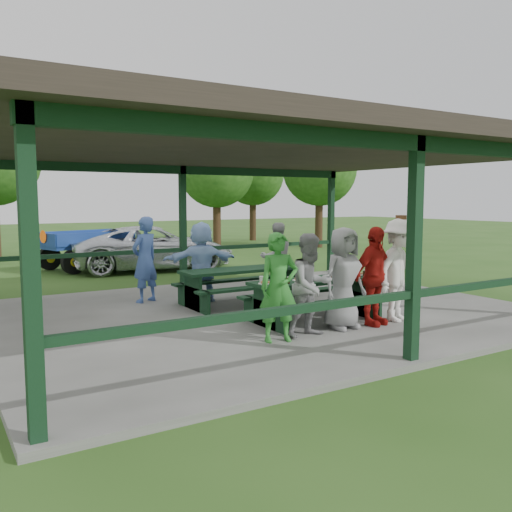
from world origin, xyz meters
TOP-DOWN VIEW (x-y plane):
  - ground at (0.00, 0.00)m, footprint 90.00×90.00m
  - concrete_slab at (0.00, 0.00)m, footprint 10.00×8.00m
  - pavilion_structure at (0.00, 0.00)m, footprint 10.60×8.60m
  - picnic_table_near at (0.30, -1.20)m, footprint 2.36×1.39m
  - picnic_table_far at (0.01, 0.80)m, footprint 2.63×1.39m
  - table_setting at (0.34, -1.16)m, footprint 2.32×0.45m
  - contestant_green at (-1.02, -2.07)m, footprint 0.69×0.54m
  - contestant_grey_left at (-0.40, -2.08)m, footprint 0.83×0.66m
  - contestant_grey_mid at (0.37, -1.95)m, footprint 0.87×0.60m
  - contestant_red at (0.99, -2.03)m, footprint 1.07×0.61m
  - contestant_white_fedora at (1.59, -2.04)m, footprint 1.32×0.95m
  - spectator_lblue at (-0.60, 1.51)m, footprint 1.65×0.79m
  - spectator_blue at (-1.64, 2.07)m, footprint 0.78×0.67m
  - spectator_grey at (1.39, 1.61)m, footprint 0.92×0.79m
  - pickup_truck at (0.68, 7.70)m, footprint 5.41×3.10m
  - farm_trailer at (-1.13, 8.95)m, footprint 3.86×2.32m
  - tree_mid at (5.75, 13.05)m, footprint 3.35×3.35m
  - tree_right at (10.33, 11.44)m, footprint 3.48×3.48m
  - tree_far_right at (9.94, 16.84)m, footprint 3.42×3.42m

SIDE VIEW (x-z plane):
  - ground at x=0.00m, z-range 0.00..0.00m
  - concrete_slab at x=0.00m, z-range 0.00..0.10m
  - picnic_table_near at x=0.30m, z-range 0.19..0.94m
  - picnic_table_far at x=0.01m, z-range 0.20..0.95m
  - farm_trailer at x=-1.13m, z-range -0.01..1.34m
  - pickup_truck at x=0.68m, z-range 0.00..1.42m
  - table_setting at x=0.34m, z-range 0.83..0.93m
  - spectator_grey at x=1.39m, z-range 0.10..1.74m
  - contestant_grey_left at x=-0.40m, z-range 0.10..1.74m
  - contestant_green at x=-1.02m, z-range 0.10..1.78m
  - spectator_lblue at x=-0.60m, z-range 0.10..1.81m
  - contestant_red at x=0.99m, z-range 0.10..1.81m
  - contestant_grey_mid at x=0.37m, z-range 0.10..1.81m
  - spectator_blue at x=-1.64m, z-range 0.10..1.91m
  - contestant_white_fedora at x=1.59m, z-range 0.08..1.97m
  - pavilion_structure at x=0.00m, z-range 1.55..4.79m
  - tree_mid at x=5.75m, z-range 0.92..6.16m
  - tree_far_right at x=9.94m, z-range 0.94..6.29m
  - tree_right at x=10.33m, z-range 0.96..6.40m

